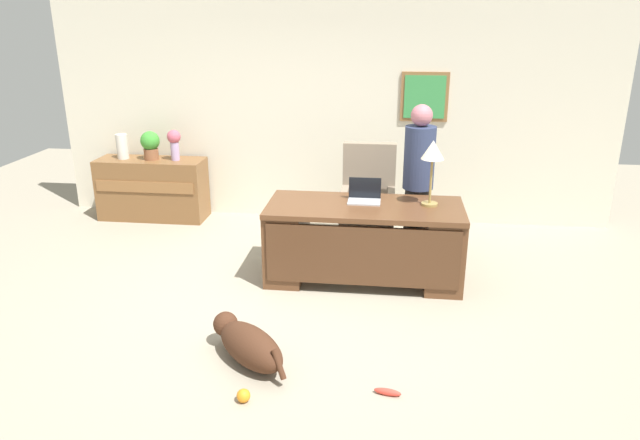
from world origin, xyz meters
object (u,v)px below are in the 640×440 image
laptop (364,196)px  vase_with_flowers (174,142)px  person_standing (418,182)px  desk (364,240)px  desk_lamp (433,154)px  dog_lying (248,344)px  credenza (153,189)px  armchair (368,202)px  dog_toy_ball (244,396)px  dog_toy_bone (388,392)px  potted_plant (150,144)px  vase_empty (122,146)px

laptop → vase_with_flowers: size_ratio=0.83×
person_standing → laptop: person_standing is taller
desk → person_standing: person_standing is taller
desk_lamp → dog_lying: bearing=-129.8°
credenza → desk: bearing=-29.2°
armchair → credenza: bearing=167.7°
dog_toy_ball → dog_toy_bone: bearing=11.2°
dog_lying → vase_with_flowers: vase_with_flowers is taller
desk_lamp → vase_with_flowers: desk_lamp is taller
potted_plant → dog_toy_ball: bearing=-60.5°
person_standing → laptop: 0.69m
vase_empty → dog_toy_ball: vase_empty is taller
desk_lamp → potted_plant: size_ratio=1.78×
credenza → dog_toy_bone: credenza is taller
person_standing → potted_plant: bearing=163.6°
vase_with_flowers → vase_empty: bearing=180.0°
armchair → dog_lying: size_ratio=1.60×
desk → credenza: bearing=150.8°
person_standing → vase_empty: person_standing is taller
person_standing → dog_lying: bearing=-121.1°
desk_lamp → credenza: bearing=157.0°
vase_with_flowers → person_standing: bearing=-18.0°
dog_lying → potted_plant: 3.84m
desk → dog_toy_bone: desk is taller
armchair → dog_lying: 2.70m
credenza → dog_toy_bone: (3.09, -3.47, -0.37)m
laptop → potted_plant: bearing=153.1°
armchair → dog_toy_bone: size_ratio=5.96×
credenza → laptop: size_ratio=4.28×
dog_toy_bone → vase_empty: bearing=134.8°
armchair → dog_lying: bearing=-107.2°
desk → desk_lamp: bearing=10.1°
dog_lying → potted_plant: (-1.99, 3.17, 0.83)m
vase_empty → dog_lying: bearing=-53.2°
potted_plant → laptop: bearing=-26.9°
desk_lamp → dog_toy_ball: size_ratio=6.61×
credenza → armchair: (2.81, -0.61, 0.12)m
desk → potted_plant: potted_plant is taller
person_standing → potted_plant: 3.46m
credenza → desk_lamp: bearing=-23.0°
credenza → vase_empty: 0.65m
dog_lying → armchair: bearing=72.8°
vase_with_flowers → vase_empty: (-0.69, 0.00, -0.08)m
dog_toy_bone → potted_plant: bearing=131.5°
desk → dog_toy_bone: size_ratio=9.79×
vase_with_flowers → potted_plant: bearing=180.0°
desk_lamp → dog_toy_bone: 2.39m
laptop → desk_lamp: desk_lamp is taller
credenza → potted_plant: 0.59m
person_standing → dog_toy_bone: person_standing is taller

